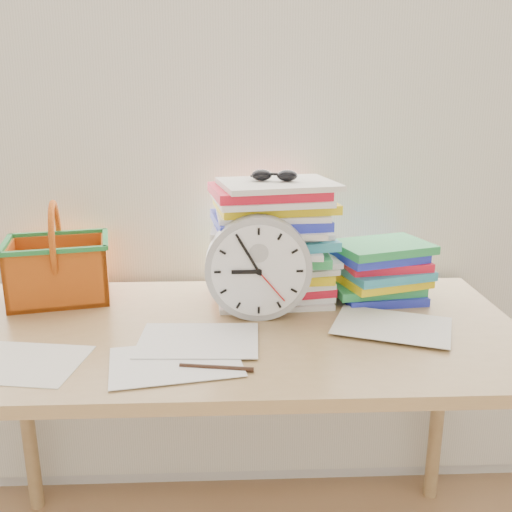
{
  "coord_description": "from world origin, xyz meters",
  "views": [
    {
      "loc": [
        -0.0,
        0.31,
        1.3
      ],
      "look_at": [
        0.05,
        1.6,
        0.93
      ],
      "focal_mm": 40.0,
      "sensor_mm": 36.0,
      "label": 1
    }
  ],
  "objects_px": {
    "book_stack": "(378,270)",
    "basket": "(57,252)",
    "clock": "(258,268)",
    "desk": "(235,354)",
    "paper_stack": "(273,241)"
  },
  "relations": [
    {
      "from": "clock",
      "to": "desk",
      "type": "bearing_deg",
      "value": -137.04
    },
    {
      "from": "book_stack",
      "to": "basket",
      "type": "height_order",
      "value": "basket"
    },
    {
      "from": "clock",
      "to": "book_stack",
      "type": "bearing_deg",
      "value": 21.47
    },
    {
      "from": "desk",
      "to": "basket",
      "type": "relative_size",
      "value": 5.22
    },
    {
      "from": "paper_stack",
      "to": "book_stack",
      "type": "bearing_deg",
      "value": -1.88
    },
    {
      "from": "book_stack",
      "to": "basket",
      "type": "bearing_deg",
      "value": 178.17
    },
    {
      "from": "book_stack",
      "to": "basket",
      "type": "distance_m",
      "value": 0.88
    },
    {
      "from": "desk",
      "to": "paper_stack",
      "type": "xyz_separation_m",
      "value": [
        0.11,
        0.2,
        0.24
      ]
    },
    {
      "from": "desk",
      "to": "book_stack",
      "type": "distance_m",
      "value": 0.47
    },
    {
      "from": "clock",
      "to": "book_stack",
      "type": "height_order",
      "value": "clock"
    },
    {
      "from": "desk",
      "to": "basket",
      "type": "height_order",
      "value": "basket"
    },
    {
      "from": "desk",
      "to": "basket",
      "type": "bearing_deg",
      "value": 155.64
    },
    {
      "from": "book_stack",
      "to": "clock",
      "type": "bearing_deg",
      "value": -158.53
    },
    {
      "from": "desk",
      "to": "book_stack",
      "type": "height_order",
      "value": "book_stack"
    },
    {
      "from": "basket",
      "to": "desk",
      "type": "bearing_deg",
      "value": -36.57
    }
  ]
}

